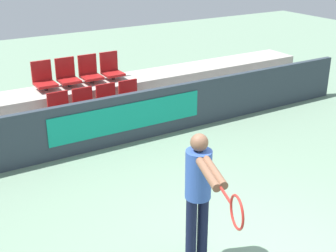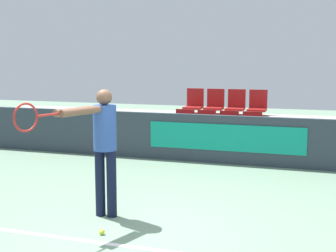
% 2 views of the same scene
% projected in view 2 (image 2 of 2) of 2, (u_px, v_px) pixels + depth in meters
% --- Properties ---
extents(ground_plane, '(30.00, 30.00, 0.00)m').
position_uv_depth(ground_plane, '(132.00, 233.00, 5.61)').
color(ground_plane, gray).
extents(court_baseline, '(4.85, 0.08, 0.01)m').
position_uv_depth(court_baseline, '(119.00, 245.00, 5.24)').
color(court_baseline, white).
rests_on(court_baseline, ground).
extents(barrier_wall, '(11.64, 0.14, 0.97)m').
position_uv_depth(barrier_wall, '(210.00, 139.00, 9.40)').
color(barrier_wall, '#2D3842').
rests_on(barrier_wall, ground).
extents(bleacher_tier_front, '(11.24, 0.89, 0.41)m').
position_uv_depth(bleacher_tier_front, '(215.00, 148.00, 9.93)').
color(bleacher_tier_front, '#ADA89E').
rests_on(bleacher_tier_front, ground).
extents(bleacher_tier_middle, '(11.24, 0.89, 0.81)m').
position_uv_depth(bleacher_tier_middle, '(224.00, 132.00, 10.75)').
color(bleacher_tier_middle, '#ADA89E').
rests_on(bleacher_tier_middle, ground).
extents(stadium_chair_0, '(0.41, 0.43, 0.57)m').
position_uv_depth(stadium_chair_0, '(183.00, 125.00, 10.22)').
color(stadium_chair_0, '#333333').
rests_on(stadium_chair_0, bleacher_tier_front).
extents(stadium_chair_1, '(0.41, 0.43, 0.57)m').
position_uv_depth(stadium_chair_1, '(205.00, 126.00, 10.07)').
color(stadium_chair_1, '#333333').
rests_on(stadium_chair_1, bleacher_tier_front).
extents(stadium_chair_2, '(0.41, 0.43, 0.57)m').
position_uv_depth(stadium_chair_2, '(228.00, 127.00, 9.92)').
color(stadium_chair_2, '#333333').
rests_on(stadium_chair_2, bleacher_tier_front).
extents(stadium_chair_3, '(0.41, 0.43, 0.57)m').
position_uv_depth(stadium_chair_3, '(251.00, 129.00, 9.77)').
color(stadium_chair_3, '#333333').
rests_on(stadium_chair_3, bleacher_tier_front).
extents(stadium_chair_4, '(0.41, 0.43, 0.57)m').
position_uv_depth(stadium_chair_4, '(194.00, 103.00, 11.00)').
color(stadium_chair_4, '#333333').
rests_on(stadium_chair_4, bleacher_tier_middle).
extents(stadium_chair_5, '(0.41, 0.43, 0.57)m').
position_uv_depth(stadium_chair_5, '(215.00, 104.00, 10.85)').
color(stadium_chair_5, '#333333').
rests_on(stadium_chair_5, bleacher_tier_middle).
extents(stadium_chair_6, '(0.41, 0.43, 0.57)m').
position_uv_depth(stadium_chair_6, '(236.00, 105.00, 10.70)').
color(stadium_chair_6, '#333333').
rests_on(stadium_chair_6, bleacher_tier_middle).
extents(stadium_chair_7, '(0.41, 0.43, 0.57)m').
position_uv_depth(stadium_chair_7, '(257.00, 105.00, 10.55)').
color(stadium_chair_7, '#333333').
rests_on(stadium_chair_7, bleacher_tier_middle).
extents(tennis_player, '(0.60, 1.45, 1.69)m').
position_uv_depth(tennis_player, '(101.00, 140.00, 6.02)').
color(tennis_player, black).
rests_on(tennis_player, ground).
extents(tennis_ball, '(0.07, 0.07, 0.07)m').
position_uv_depth(tennis_ball, '(102.00, 232.00, 5.56)').
color(tennis_ball, '#CCDB33').
rests_on(tennis_ball, ground).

